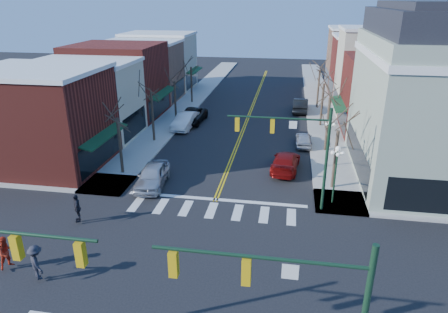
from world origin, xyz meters
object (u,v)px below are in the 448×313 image
at_px(car_left_far, 191,116).
at_px(pedestrian_red_b, 6,252).
at_px(car_right_near, 286,162).
at_px(pedestrian_dark_b, 37,262).
at_px(pedestrian_dark_a, 77,208).
at_px(victorian_corner, 448,96).
at_px(car_left_mid, 185,121).
at_px(car_left_near, 152,176).
at_px(car_right_mid, 304,139).
at_px(car_right_far, 301,105).
at_px(lamppost_midblock, 329,135).
at_px(lamppost_corner, 336,165).

distance_m(car_left_far, pedestrian_red_b, 27.90).
distance_m(car_right_near, pedestrian_dark_b, 20.28).
bearing_deg(pedestrian_dark_a, victorian_corner, 86.13).
distance_m(car_left_mid, pedestrian_dark_b, 26.15).
bearing_deg(car_left_near, pedestrian_red_b, -115.12).
xyz_separation_m(car_left_near, car_right_near, (10.00, 4.64, -0.09)).
bearing_deg(car_left_far, car_right_mid, -20.61).
xyz_separation_m(car_right_far, pedestrian_dark_a, (-14.36, -29.69, 0.24)).
bearing_deg(pedestrian_dark_a, pedestrian_dark_b, -20.19).
xyz_separation_m(car_left_far, pedestrian_dark_b, (-1.06, -28.30, 0.31)).
distance_m(victorian_corner, car_right_near, 13.12).
bearing_deg(pedestrian_dark_b, lamppost_midblock, -90.20).
bearing_deg(car_left_mid, victorian_corner, -17.42).
distance_m(lamppost_corner, car_left_near, 13.59).
relative_size(car_left_mid, pedestrian_dark_b, 2.69).
height_order(car_left_far, car_right_far, car_right_far).
bearing_deg(car_right_mid, pedestrian_dark_a, 48.41).
distance_m(car_right_near, car_right_mid, 6.54).
distance_m(lamppost_corner, lamppost_midblock, 6.50).
height_order(lamppost_midblock, car_right_near, lamppost_midblock).
distance_m(car_right_mid, pedestrian_dark_b, 26.44).
bearing_deg(lamppost_corner, pedestrian_red_b, -149.72).
bearing_deg(pedestrian_dark_a, pedestrian_red_b, -43.08).
bearing_deg(lamppost_corner, lamppost_midblock, 90.00).
height_order(car_left_mid, pedestrian_red_b, pedestrian_red_b).
height_order(lamppost_midblock, pedestrian_red_b, lamppost_midblock).
xyz_separation_m(lamppost_midblock, pedestrian_dark_a, (-16.31, -11.78, -1.87)).
height_order(lamppost_midblock, car_left_near, lamppost_midblock).
bearing_deg(pedestrian_red_b, lamppost_corner, -31.83).
relative_size(lamppost_midblock, car_left_far, 0.75).
distance_m(victorian_corner, lamppost_corner, 10.89).
bearing_deg(lamppost_midblock, car_right_far, 96.23).
xyz_separation_m(car_left_mid, car_left_far, (0.16, 2.16, -0.05)).
relative_size(lamppost_corner, car_right_far, 0.84).
bearing_deg(victorian_corner, pedestrian_dark_a, -155.38).
height_order(car_right_near, car_right_mid, car_right_near).
distance_m(victorian_corner, car_right_far, 21.86).
bearing_deg(car_right_far, car_left_near, 66.38).
height_order(car_right_near, car_right_far, car_right_far).
relative_size(victorian_corner, pedestrian_dark_b, 7.45).
xyz_separation_m(car_left_mid, pedestrian_red_b, (-3.02, -25.56, 0.22)).
bearing_deg(pedestrian_dark_a, car_left_mid, 146.74).
bearing_deg(car_left_near, pedestrian_dark_b, -104.48).
height_order(car_left_near, pedestrian_dark_a, pedestrian_dark_a).
bearing_deg(car_left_mid, lamppost_midblock, -26.38).
bearing_deg(pedestrian_red_b, lamppost_midblock, -18.49).
height_order(lamppost_corner, car_right_mid, lamppost_corner).
xyz_separation_m(lamppost_midblock, car_left_far, (-14.44, 10.94, -2.16)).
distance_m(lamppost_corner, pedestrian_dark_a, 17.25).
height_order(car_right_far, pedestrian_dark_a, pedestrian_dark_a).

